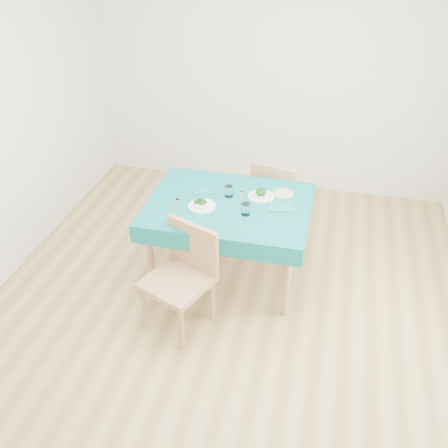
% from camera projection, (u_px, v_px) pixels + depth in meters
% --- Properties ---
extents(room_shell, '(4.02, 4.52, 2.73)m').
position_uv_depth(room_shell, '(224.00, 165.00, 3.47)').
color(room_shell, olive).
rests_on(room_shell, ground).
extents(table, '(1.36, 1.03, 0.76)m').
position_uv_depth(table, '(228.00, 240.00, 4.39)').
color(table, '#096564').
rests_on(table, ground).
extents(chair_near, '(0.62, 0.65, 1.16)m').
position_uv_depth(chair_near, '(176.00, 266.00, 3.75)').
color(chair_near, '#9E724A').
rests_on(chair_near, ground).
extents(chair_far, '(0.53, 0.57, 1.10)m').
position_uv_depth(chair_far, '(280.00, 186.00, 4.85)').
color(chair_far, '#9E724A').
rests_on(chair_far, ground).
extents(bowl_near, '(0.23, 0.23, 0.07)m').
position_uv_depth(bowl_near, '(202.00, 203.00, 4.11)').
color(bowl_near, white).
rests_on(bowl_near, table).
extents(bowl_far, '(0.23, 0.23, 0.07)m').
position_uv_depth(bowl_far, '(261.00, 193.00, 4.24)').
color(bowl_far, white).
rests_on(bowl_far, table).
extents(fork_near, '(0.06, 0.20, 0.00)m').
position_uv_depth(fork_near, '(176.00, 205.00, 4.15)').
color(fork_near, silver).
rests_on(fork_near, table).
extents(knife_near, '(0.08, 0.21, 0.00)m').
position_uv_depth(knife_near, '(212.00, 208.00, 4.11)').
color(knife_near, silver).
rests_on(knife_near, table).
extents(fork_far, '(0.06, 0.16, 0.00)m').
position_uv_depth(fork_far, '(242.00, 195.00, 4.28)').
color(fork_far, silver).
rests_on(fork_far, table).
extents(knife_far, '(0.05, 0.23, 0.00)m').
position_uv_depth(knife_far, '(286.00, 207.00, 4.12)').
color(knife_far, silver).
rests_on(knife_far, table).
extents(napkin_near, '(0.22, 0.20, 0.01)m').
position_uv_depth(napkin_near, '(203.00, 191.00, 4.33)').
color(napkin_near, '#0D6F6E').
rests_on(napkin_near, table).
extents(napkin_far, '(0.23, 0.18, 0.01)m').
position_uv_depth(napkin_far, '(281.00, 207.00, 4.11)').
color(napkin_far, '#0D6F6E').
rests_on(napkin_far, table).
extents(tumbler_center, '(0.07, 0.07, 0.10)m').
position_uv_depth(tumbler_center, '(229.00, 191.00, 4.25)').
color(tumbler_center, white).
rests_on(tumbler_center, table).
extents(tumbler_side, '(0.08, 0.08, 0.10)m').
position_uv_depth(tumbler_side, '(246.00, 209.00, 4.01)').
color(tumbler_side, white).
rests_on(tumbler_side, table).
extents(side_plate, '(0.19, 0.19, 0.01)m').
position_uv_depth(side_plate, '(283.00, 194.00, 4.30)').
color(side_plate, '#9AC761').
rests_on(side_plate, table).
extents(bread_slice, '(0.11, 0.11, 0.01)m').
position_uv_depth(bread_slice, '(283.00, 192.00, 4.30)').
color(bread_slice, beige).
rests_on(bread_slice, side_plate).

